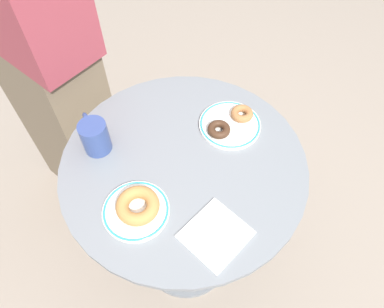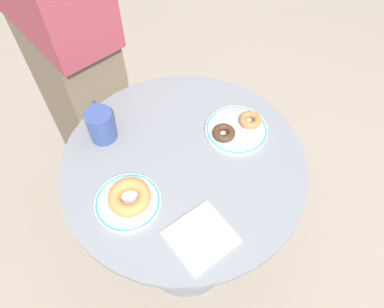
% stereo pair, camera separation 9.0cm
% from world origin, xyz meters
% --- Properties ---
extents(ground_plane, '(7.00, 7.00, 0.02)m').
position_xyz_m(ground_plane, '(0.00, 0.00, -0.01)').
color(ground_plane, gray).
extents(cafe_table, '(0.70, 0.70, 0.73)m').
position_xyz_m(cafe_table, '(0.00, 0.00, 0.49)').
color(cafe_table, slate).
rests_on(cafe_table, ground).
extents(plate_left, '(0.17, 0.17, 0.01)m').
position_xyz_m(plate_left, '(-0.19, -0.05, 0.74)').
color(plate_left, white).
rests_on(plate_left, cafe_table).
extents(plate_right, '(0.18, 0.18, 0.01)m').
position_xyz_m(plate_right, '(0.19, 0.02, 0.74)').
color(plate_right, white).
rests_on(plate_right, cafe_table).
extents(donut_old_fashioned, '(0.12, 0.12, 0.03)m').
position_xyz_m(donut_old_fashioned, '(-0.18, -0.05, 0.76)').
color(donut_old_fashioned, '#BC7F42').
rests_on(donut_old_fashioned, plate_left).
extents(donut_cinnamon, '(0.07, 0.07, 0.02)m').
position_xyz_m(donut_cinnamon, '(0.24, 0.02, 0.75)').
color(donut_cinnamon, '#A36B3D').
rests_on(donut_cinnamon, plate_right).
extents(donut_chocolate, '(0.09, 0.09, 0.02)m').
position_xyz_m(donut_chocolate, '(0.14, 0.01, 0.75)').
color(donut_chocolate, '#422819').
rests_on(donut_chocolate, plate_right).
extents(paper_napkin, '(0.16, 0.16, 0.01)m').
position_xyz_m(paper_napkin, '(-0.07, -0.22, 0.73)').
color(paper_napkin, white).
rests_on(paper_napkin, cafe_table).
extents(coffee_mug, '(0.08, 0.12, 0.10)m').
position_xyz_m(coffee_mug, '(-0.16, 0.20, 0.78)').
color(coffee_mug, '#334784').
rests_on(coffee_mug, cafe_table).
extents(person_figure, '(0.31, 0.49, 1.66)m').
position_xyz_m(person_figure, '(-0.13, 0.62, 0.81)').
color(person_figure, brown).
rests_on(person_figure, ground).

